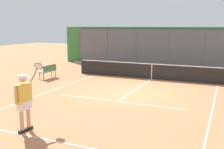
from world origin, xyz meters
name	(u,v)px	position (x,y,z in m)	size (l,w,h in m)	color
ground_plane	(131,92)	(0.00, 0.00, 0.00)	(60.00, 60.00, 0.00)	#C67A4C
court_line_markings	(116,103)	(0.00, 2.00, 0.00)	(7.73, 10.00, 0.01)	white
fence_backdrop	(170,47)	(0.00, -9.15, 1.56)	(18.59, 1.37, 3.14)	#565B60
tennis_net	(152,71)	(0.00, -3.73, 0.49)	(9.93, 0.09, 1.07)	#2D2D2D
tennis_player	(24,98)	(1.38, 5.97, 1.06)	(0.42, 1.47, 2.08)	black
tennis_ball_by_sideline	(87,75)	(4.22, -3.16, 0.03)	(0.07, 0.07, 0.07)	#C1D138
courtside_bench	(48,70)	(5.95, -1.36, 0.51)	(0.40, 1.30, 0.84)	#477A51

